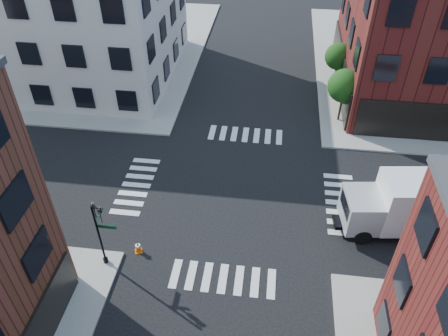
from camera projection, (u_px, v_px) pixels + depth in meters
The scene contains 8 objects.
ground at pixel (236, 194), 29.69m from camera, with size 120.00×120.00×0.00m, color black.
sidewalk_nw at pixel (66, 47), 47.74m from camera, with size 30.00×30.00×0.15m, color gray.
building_nw at pixel (51, 15), 40.26m from camera, with size 22.00×16.00×11.00m, color beige.
tree_near at pixel (345, 88), 34.55m from camera, with size 2.69×2.69×4.49m.
tree_far at pixel (339, 58), 39.31m from camera, with size 2.43×2.43×4.07m.
signal_pole at pixel (100, 228), 23.42m from camera, with size 1.29×1.24×4.60m.
box_truck at pixel (419, 205), 25.95m from camera, with size 8.85×3.65×3.91m.
traffic_cone at pixel (138, 247), 25.60m from camera, with size 0.55×0.55×0.79m.
Camera 1 is at (1.95, -21.67, 20.29)m, focal length 35.00 mm.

